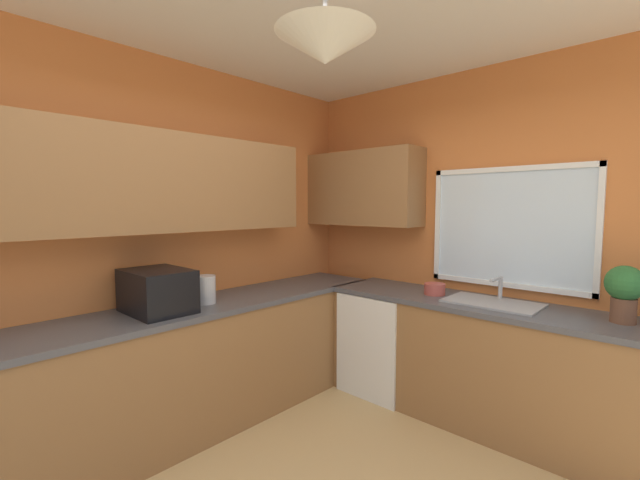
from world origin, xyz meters
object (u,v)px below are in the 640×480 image
kettle (205,290)px  dishwasher (384,341)px  microwave (157,291)px  sink_assembly (493,302)px  bowl (435,289)px  potted_plant (625,289)px

kettle → dishwasher: bearing=65.3°
microwave → sink_assembly: (1.58, 1.78, -0.13)m
bowl → potted_plant: bearing=2.3°
kettle → bowl: (1.10, 1.42, -0.06)m
dishwasher → potted_plant: potted_plant is taller
sink_assembly → bowl: size_ratio=3.88×
sink_assembly → bowl: 0.46m
potted_plant → bowl: bearing=-177.7°
sink_assembly → bowl: bearing=-179.2°
potted_plant → microwave: bearing=-142.1°
kettle → sink_assembly: kettle is taller
microwave → potted_plant: size_ratio=1.35×
microwave → kettle: size_ratio=2.33×
sink_assembly → potted_plant: bearing=3.3°
sink_assembly → bowl: (-0.46, -0.01, 0.03)m
microwave → bowl: (1.12, 1.78, -0.10)m
potted_plant → sink_assembly: bearing=-176.7°
potted_plant → bowl: (-1.23, -0.05, -0.16)m
dishwasher → microwave: 1.97m
sink_assembly → potted_plant: (0.77, 0.04, 0.20)m
microwave → bowl: bearing=57.8°
microwave → kettle: (0.02, 0.35, -0.04)m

